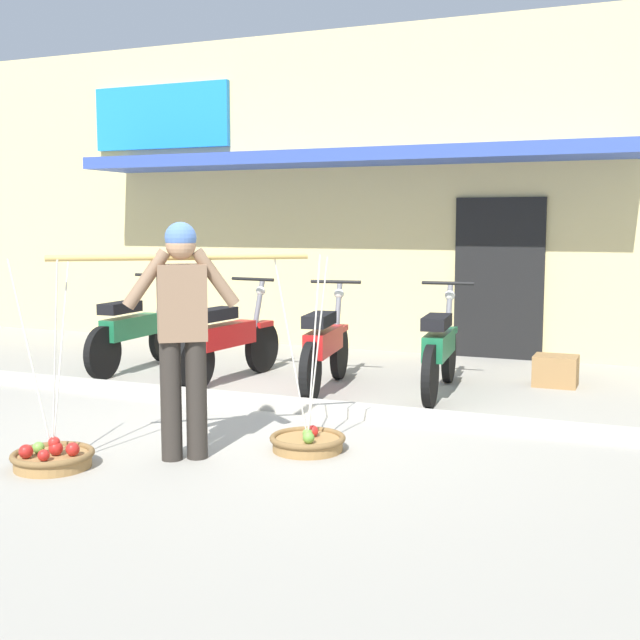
# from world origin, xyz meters

# --- Properties ---
(ground_plane) EXTENTS (90.00, 90.00, 0.00)m
(ground_plane) POSITION_xyz_m (0.00, 0.00, 0.00)
(ground_plane) COLOR #9E998C
(sidewalk_curb) EXTENTS (20.00, 0.24, 0.10)m
(sidewalk_curb) POSITION_xyz_m (0.00, 0.70, 0.05)
(sidewalk_curb) COLOR #BAB4A5
(sidewalk_curb) RESTS_ON ground
(fruit_vendor) EXTENTS (1.49, 1.11, 1.70)m
(fruit_vendor) POSITION_xyz_m (0.01, -0.99, 0.98)
(fruit_vendor) COLOR #2D2823
(fruit_vendor) RESTS_ON ground
(fruit_basket_left_side) EXTENTS (0.57, 0.57, 1.45)m
(fruit_basket_left_side) POSITION_xyz_m (-0.71, -1.53, 0.08)
(fruit_basket_left_side) COLOR #9E7542
(fruit_basket_left_side) RESTS_ON ground
(fruit_basket_right_side) EXTENTS (0.57, 0.57, 1.45)m
(fruit_basket_right_side) POSITION_xyz_m (0.75, -0.45, 0.08)
(fruit_basket_right_side) COLOR #9E7542
(fruit_basket_right_side) RESTS_ON ground
(motorcycle_nearest_shop) EXTENTS (0.54, 1.82, 1.09)m
(motorcycle_nearest_shop) POSITION_xyz_m (-2.43, 1.83, 0.45)
(motorcycle_nearest_shop) COLOR black
(motorcycle_nearest_shop) RESTS_ON ground
(motorcycle_second_in_row) EXTENTS (0.54, 1.82, 1.09)m
(motorcycle_second_in_row) POSITION_xyz_m (-1.09, 1.65, 0.45)
(motorcycle_second_in_row) COLOR black
(motorcycle_second_in_row) RESTS_ON ground
(motorcycle_third_in_row) EXTENTS (0.54, 1.81, 1.09)m
(motorcycle_third_in_row) POSITION_xyz_m (0.03, 1.63, 0.45)
(motorcycle_third_in_row) COLOR black
(motorcycle_third_in_row) RESTS_ON ground
(motorcycle_end_of_row) EXTENTS (0.54, 1.82, 1.09)m
(motorcycle_end_of_row) POSITION_xyz_m (1.15, 1.89, 0.45)
(motorcycle_end_of_row) COLOR black
(motorcycle_end_of_row) RESTS_ON ground
(storefront_building) EXTENTS (13.00, 6.00, 4.20)m
(storefront_building) POSITION_xyz_m (-0.68, 6.81, 2.10)
(storefront_building) COLOR #DBC684
(storefront_building) RESTS_ON ground
(wooden_crate) EXTENTS (0.44, 0.36, 0.32)m
(wooden_crate) POSITION_xyz_m (2.16, 2.77, 0.16)
(wooden_crate) COLOR olive
(wooden_crate) RESTS_ON ground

